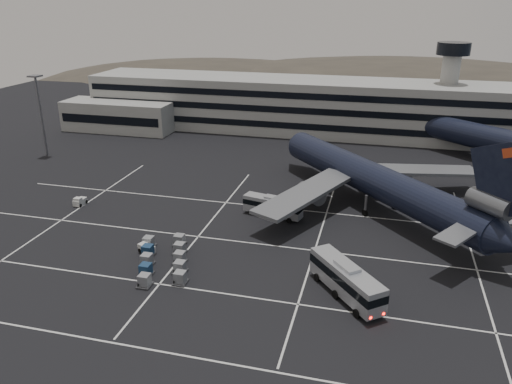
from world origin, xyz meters
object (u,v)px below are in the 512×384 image
bus_far (273,206)px  trijet_main (377,181)px  bus_near (346,279)px  tug_a (80,201)px  uld_cluster (163,259)px

bus_far → trijet_main: bearing=-52.3°
bus_near → trijet_main: bearing=45.5°
trijet_main → bus_far: trijet_main is taller
tug_a → uld_cluster: uld_cluster is taller
bus_near → bus_far: bus_near is taller
trijet_main → uld_cluster: bearing=-177.3°
uld_cluster → bus_far: bearing=60.3°
trijet_main → tug_a: 51.82m
bus_near → bus_far: bearing=83.9°
trijet_main → tug_a: (-50.38, -11.22, -4.55)m
bus_near → tug_a: (-47.94, 17.14, -1.70)m
bus_far → uld_cluster: (-11.05, -19.35, -1.16)m
bus_near → bus_far: size_ratio=1.09×
uld_cluster → trijet_main: bearing=44.3°
bus_far → tug_a: size_ratio=4.14×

